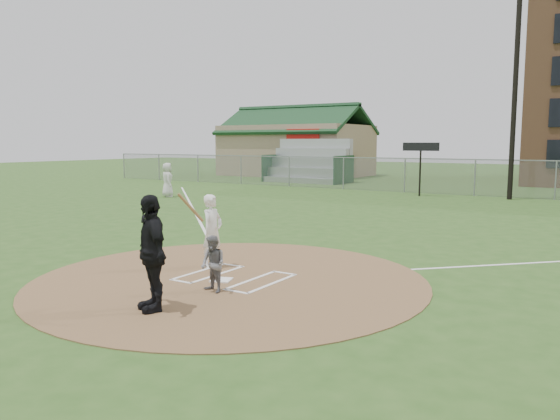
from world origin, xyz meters
The scene contains 14 objects.
ground centered at (0.00, 0.00, 0.00)m, with size 140.00×140.00×0.00m, color #2C501B.
dirt_circle centered at (0.00, 0.00, 0.01)m, with size 8.40×8.40×0.02m, color brown.
home_plate centered at (-0.06, -0.22, 0.03)m, with size 0.41×0.41×0.03m, color white.
foul_line_third centered at (-9.00, 9.00, 0.01)m, with size 0.10×24.00×0.01m, color white.
catcher centered at (0.36, -1.00, 0.58)m, with size 0.54×0.42×1.11m, color slate.
umpire centered at (0.20, -2.46, 1.04)m, with size 1.19×0.50×2.03m, color black.
ondeck_player centered at (-13.85, 12.44, 0.92)m, with size 0.90×0.59×1.84m, color silver.
batters_boxes centered at (0.00, 0.15, 0.03)m, with size 2.08×1.88×0.01m.
batter_at_plate centered at (-1.03, 0.66, 0.88)m, with size 0.74×0.98×1.78m.
outfield_fence centered at (0.00, 22.00, 1.02)m, with size 56.08×0.08×2.03m.
bleachers centered at (-13.00, 26.20, 1.59)m, with size 6.08×3.20×3.20m.
clubhouse centered at (-18.00, 32.99, 2.39)m, with size 12.20×8.71×6.23m.
light_pole centered at (2.00, 21.00, 6.61)m, with size 1.20×0.30×12.22m.
scoreboard_sign centered at (-2.50, 20.20, 2.39)m, with size 2.00×0.10×2.93m.
Camera 1 is at (7.05, -9.08, 2.93)m, focal length 35.00 mm.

